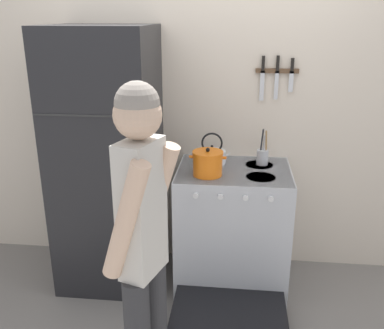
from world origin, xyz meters
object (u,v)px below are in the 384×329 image
(tea_kettle, at_px, (212,155))
(utensil_jar, at_px, (263,156))
(dutch_oven_pot, at_px, (208,163))
(person, at_px, (143,245))
(refrigerator, at_px, (108,161))
(stove_range, at_px, (232,229))

(tea_kettle, bearing_deg, utensil_jar, 1.04)
(dutch_oven_pot, bearing_deg, person, -100.92)
(tea_kettle, bearing_deg, person, -99.48)
(refrigerator, height_order, utensil_jar, refrigerator)
(utensil_jar, height_order, person, person)
(tea_kettle, bearing_deg, refrigerator, -168.49)
(person, bearing_deg, dutch_oven_pot, 6.94)
(refrigerator, bearing_deg, person, -66.19)
(stove_range, bearing_deg, refrigerator, 179.17)
(refrigerator, relative_size, utensil_jar, 7.02)
(dutch_oven_pot, distance_m, person, 1.11)
(dutch_oven_pot, relative_size, person, 0.15)
(stove_range, relative_size, dutch_oven_pot, 5.35)
(utensil_jar, relative_size, person, 0.16)
(refrigerator, distance_m, tea_kettle, 0.77)
(refrigerator, relative_size, dutch_oven_pot, 7.41)
(refrigerator, distance_m, dutch_oven_pot, 0.74)
(stove_range, distance_m, utensil_jar, 0.59)
(tea_kettle, distance_m, person, 1.36)
(stove_range, xyz_separation_m, tea_kettle, (-0.17, 0.17, 0.52))
(refrigerator, relative_size, stove_range, 1.39)
(stove_range, height_order, person, person)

